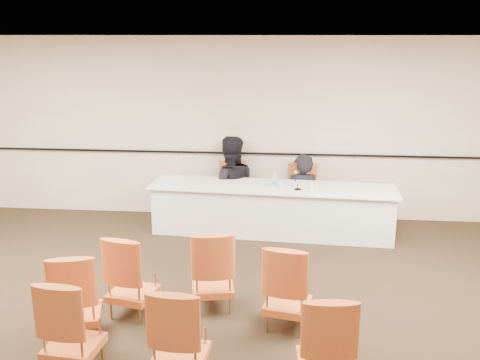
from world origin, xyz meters
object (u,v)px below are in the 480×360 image
Objects in this scene: microphone at (298,181)px; water_bottle at (275,179)px; panelist_second_chair at (230,191)px; aud_chair_extra at (76,294)px; coffee_cup at (312,186)px; panelist_main_chair at (302,195)px; panelist_second at (230,191)px; panel_table at (272,210)px; aud_chair_back_mid at (180,334)px; aud_chair_front_left at (132,275)px; aud_chair_front_right at (288,286)px; aud_chair_back_left at (72,324)px; panelist_main at (301,203)px; drinking_glass at (282,185)px; aud_chair_back_right at (325,341)px; aud_chair_front_mid at (212,269)px.

microphone reaches higher than water_bottle.
panelist_second_chair and aud_chair_extra have the same top height.
microphone reaches higher than coffee_cup.
panelist_second is (-1.20, 0.08, 0.00)m from panelist_main_chair.
water_bottle is at bearing 128.62° from panelist_second.
panel_table is 0.71m from panelist_main_chair.
microphone is 3.81m from aud_chair_back_mid.
coffee_cup is at bearing 74.97° from aud_chair_back_mid.
aud_chair_front_left is at bearing -141.05° from microphone.
panelist_second is 1.98× the size of aud_chair_front_left.
aud_chair_front_right is (-0.12, -2.61, -0.42)m from microphone.
panelist_second_chair is 1.00× the size of aud_chair_back_left.
panel_table is at bearing 38.11° from panelist_main.
panelist_main_chair is (0.46, 0.53, 0.10)m from panel_table.
aud_chair_front_left is 1.00× the size of aud_chair_back_left.
aud_chair_back_mid is (-0.82, -3.70, -0.33)m from drinking_glass.
aud_chair_extra is at bearing -123.33° from drinking_glass.
panelist_second is at bearing 180.00° from panelist_main_chair.
water_bottle is at bearing 139.36° from drinking_glass.
aud_chair_front_left reaches higher than coffee_cup.
microphone is (1.12, -0.77, 0.42)m from panelist_second.
aud_chair_back_mid is (-1.14, -4.33, 0.00)m from panelist_main_chair.
panelist_main is at bearing 72.69° from aud_chair_front_left.
aud_chair_front_left is (-1.83, -2.51, -0.42)m from microphone.
coffee_cup is (0.13, -0.67, 0.49)m from panelist_main.
aud_chair_front_right is at bearing 51.40° from aud_chair_back_mid.
panel_table is 3.86m from aud_chair_back_mid.
drinking_glass is 4.09m from aud_chair_back_left.
aud_chair_back_right is at bearing 94.22° from panelist_second.
panelist_second_chair is at bearing 140.88° from drinking_glass.
panelist_second is 1.18m from drinking_glass.
panelist_main_chair is 4.48m from aud_chair_back_mid.
aud_chair_front_mid is at bearing 28.74° from aud_chair_front_left.
aud_chair_back_left is at bearing -179.33° from aud_chair_back_mid.
aud_chair_extra is at bearing -129.11° from coffee_cup.
panelist_second is 18.78× the size of drinking_glass.
panelist_second_chair is at bearing 83.44° from aud_chair_back_left.
panelist_main is 0.15m from panelist_main_chair.
panelist_main_chair is 3.15m from aud_chair_front_mid.
panelist_second is at bearing 102.10° from aud_chair_back_right.
panelist_second is at bearing 150.39° from coffee_cup.
aud_chair_front_left is 2.33m from aud_chair_back_right.
coffee_cup reaches higher than drinking_glass.
aud_chair_front_right reaches higher than coffee_cup.
coffee_cup is (1.32, -0.75, 0.34)m from panelist_second.
aud_chair_front_left is at bearing 34.85° from aud_chair_extra.
microphone is (1.12, -0.77, 0.42)m from panelist_second_chair.
aud_chair_front_left is 1.00× the size of aud_chair_back_right.
panelist_main is 0.90m from microphone.
aud_chair_front_left is at bearing -98.60° from panelist_second_chair.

